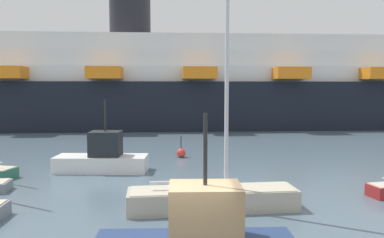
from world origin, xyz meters
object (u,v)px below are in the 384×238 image
object	(u,v)px
sailboat_2	(214,194)
fishing_boat_0	(104,158)
channel_buoy_2	(182,153)
cruise_ship	(272,86)

from	to	relation	value
sailboat_2	fishing_boat_0	distance (m)	9.69
sailboat_2	channel_buoy_2	size ratio (longest dim) A/B	8.18
sailboat_2	channel_buoy_2	xyz separation A→B (m)	(-1.71, 11.91, -0.33)
sailboat_2	cruise_ship	distance (m)	37.61
fishing_boat_0	cruise_ship	distance (m)	33.39
sailboat_2	cruise_ship	size ratio (longest dim) A/B	0.12
sailboat_2	fishing_boat_0	size ratio (longest dim) A/B	2.33
sailboat_2	fishing_boat_0	bearing A→B (deg)	125.15
channel_buoy_2	cruise_ship	xyz separation A→B (m)	(11.69, 24.04, 5.05)
fishing_boat_0	channel_buoy_2	xyz separation A→B (m)	(4.73, 4.68, -0.51)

